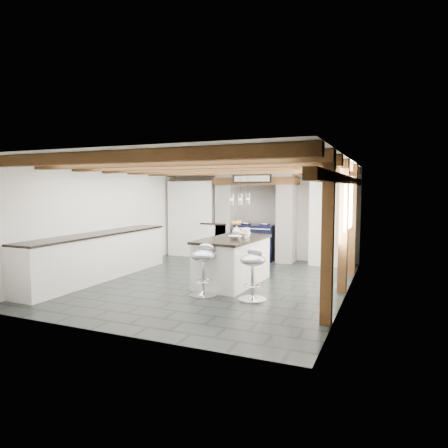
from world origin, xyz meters
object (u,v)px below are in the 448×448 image
at_px(bar_stool_far, 204,264).
at_px(range_cooker, 255,242).
at_px(bar_stool_near, 253,268).
at_px(kitchen_island, 233,260).

bearing_deg(bar_stool_far, range_cooker, 92.69).
xyz_separation_m(bar_stool_near, bar_stool_far, (-0.85, -0.06, 0.02)).
bearing_deg(range_cooker, kitchen_island, -80.60).
relative_size(kitchen_island, bar_stool_near, 2.16).
distance_m(kitchen_island, bar_stool_near, 1.19).
xyz_separation_m(kitchen_island, bar_stool_far, (-0.13, -1.00, 0.10)).
bearing_deg(kitchen_island, bar_stool_far, -93.81).
height_order(range_cooker, bar_stool_near, range_cooker).
bearing_deg(kitchen_island, bar_stool_near, -49.19).
xyz_separation_m(range_cooker, kitchen_island, (0.44, -2.63, -0.02)).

